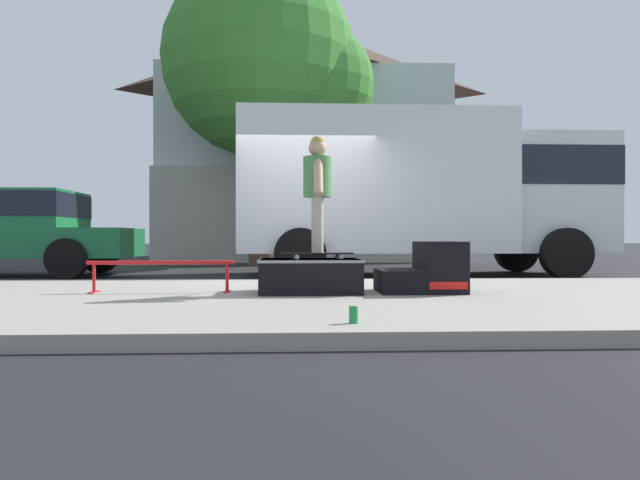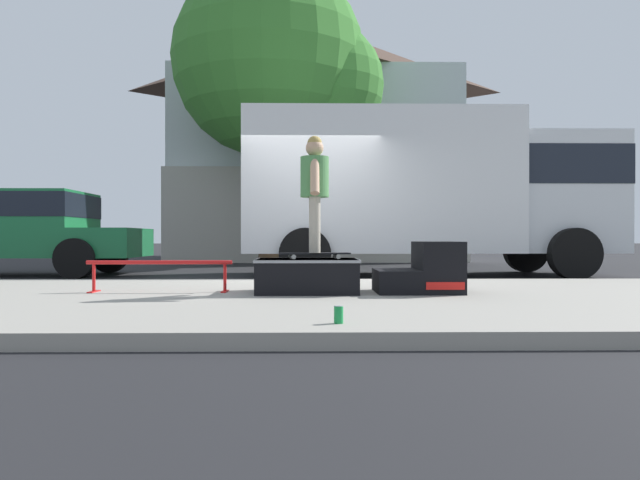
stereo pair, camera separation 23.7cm
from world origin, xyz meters
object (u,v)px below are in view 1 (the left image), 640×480
object	(u,v)px
soda_can	(354,314)
box_truck	(421,188)
kicker_ramp	(427,271)
grind_rail	(161,268)
skate_box	(310,275)
skater_kid	(317,184)
street_tree_main	(270,67)
skateboard	(317,254)

from	to	relation	value
soda_can	box_truck	bearing A→B (deg)	74.02
kicker_ramp	grind_rail	xyz separation A→B (m)	(-2.96, 0.10, 0.04)
skate_box	skater_kid	size ratio (longest dim) A/B	0.86
kicker_ramp	street_tree_main	bearing A→B (deg)	102.39
skater_kid	soda_can	bearing A→B (deg)	-86.55
skater_kid	street_tree_main	xyz separation A→B (m)	(-0.83, 9.33, 3.96)
skateboard	street_tree_main	world-z (taller)	street_tree_main
kicker_ramp	skate_box	bearing A→B (deg)	179.98
grind_rail	skater_kid	bearing A→B (deg)	-2.48
skate_box	kicker_ramp	distance (m)	1.31
skateboard	skater_kid	distance (m)	0.78
soda_can	box_truck	xyz separation A→B (m)	(2.09, 7.30, 1.52)
box_truck	street_tree_main	size ratio (longest dim) A/B	0.86
skateboard	box_truck	xyz separation A→B (m)	(2.24, 4.87, 1.15)
skateboard	street_tree_main	bearing A→B (deg)	95.10
skateboard	skate_box	bearing A→B (deg)	-163.76
kicker_ramp	box_truck	world-z (taller)	box_truck
skateboard	street_tree_main	xyz separation A→B (m)	(-0.83, 9.33, 4.73)
kicker_ramp	street_tree_main	distance (m)	10.77
kicker_ramp	street_tree_main	world-z (taller)	street_tree_main
soda_can	street_tree_main	world-z (taller)	street_tree_main
grind_rail	skateboard	xyz separation A→B (m)	(1.74, -0.08, 0.16)
skateboard	soda_can	xyz separation A→B (m)	(0.15, -2.43, -0.36)
skateboard	box_truck	size ratio (longest dim) A/B	0.12
grind_rail	soda_can	size ratio (longest dim) A/B	12.85
grind_rail	skateboard	distance (m)	1.74
grind_rail	soda_can	bearing A→B (deg)	-53.10
soda_can	street_tree_main	distance (m)	12.85
skater_kid	skate_box	bearing A→B (deg)	-163.76
grind_rail	street_tree_main	xyz separation A→B (m)	(0.90, 9.25, 4.89)
skate_box	skateboard	world-z (taller)	skateboard
grind_rail	street_tree_main	bearing A→B (deg)	84.43
grind_rail	skateboard	size ratio (longest dim) A/B	2.02
street_tree_main	kicker_ramp	bearing A→B (deg)	-77.61
skateboard	skater_kid	size ratio (longest dim) A/B	0.62
kicker_ramp	skateboard	bearing A→B (deg)	178.86
kicker_ramp	soda_can	world-z (taller)	kicker_ramp
soda_can	grind_rail	bearing A→B (deg)	126.90
skater_kid	grind_rail	bearing A→B (deg)	177.52
kicker_ramp	grind_rail	bearing A→B (deg)	178.07
street_tree_main	grind_rail	bearing A→B (deg)	-95.57
skate_box	skater_kid	world-z (taller)	skater_kid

